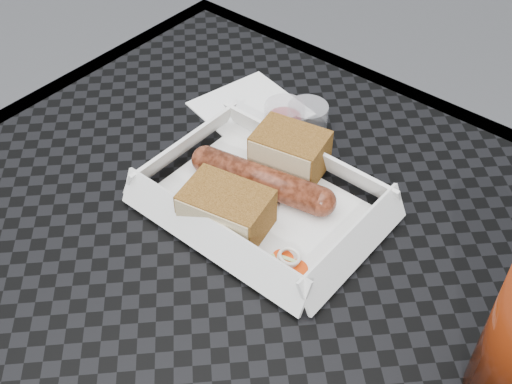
% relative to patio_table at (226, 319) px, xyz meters
% --- Properties ---
extents(patio_table, '(0.80, 0.80, 0.74)m').
position_rel_patio_table_xyz_m(patio_table, '(0.00, 0.00, 0.00)').
color(patio_table, black).
rests_on(patio_table, ground).
extents(food_tray, '(0.22, 0.15, 0.00)m').
position_rel_patio_table_xyz_m(food_tray, '(-0.03, 0.10, 0.08)').
color(food_tray, white).
rests_on(food_tray, patio_table).
extents(bratwurst, '(0.17, 0.06, 0.03)m').
position_rel_patio_table_xyz_m(bratwurst, '(-0.04, 0.11, 0.10)').
color(bratwurst, maroon).
rests_on(bratwurst, food_tray).
extents(bread_near, '(0.09, 0.07, 0.05)m').
position_rel_patio_table_xyz_m(bread_near, '(-0.04, 0.16, 0.10)').
color(bread_near, brown).
rests_on(bread_near, food_tray).
extents(bread_far, '(0.10, 0.08, 0.04)m').
position_rel_patio_table_xyz_m(bread_far, '(-0.04, 0.05, 0.10)').
color(bread_far, brown).
rests_on(bread_far, food_tray).
extents(veg_garnish, '(0.03, 0.03, 0.00)m').
position_rel_patio_table_xyz_m(veg_garnish, '(0.04, 0.04, 0.08)').
color(veg_garnish, red).
rests_on(veg_garnish, food_tray).
extents(napkin, '(0.14, 0.14, 0.00)m').
position_rel_patio_table_xyz_m(napkin, '(-0.15, 0.22, 0.08)').
color(napkin, white).
rests_on(napkin, patio_table).
extents(condiment_cup_sauce, '(0.05, 0.05, 0.03)m').
position_rel_patio_table_xyz_m(condiment_cup_sauce, '(-0.10, 0.23, 0.09)').
color(condiment_cup_sauce, maroon).
rests_on(condiment_cup_sauce, patio_table).
extents(condiment_cup_empty, '(0.05, 0.05, 0.03)m').
position_rel_patio_table_xyz_m(condiment_cup_empty, '(-0.08, 0.24, 0.09)').
color(condiment_cup_empty, silver).
rests_on(condiment_cup_empty, patio_table).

